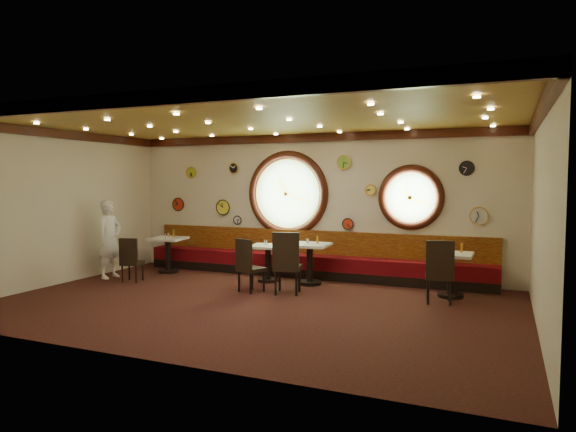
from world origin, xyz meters
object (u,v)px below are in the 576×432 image
object	(u,v)px
chair_b	(248,262)
condiment_a_pepper	(165,236)
table_c	(310,259)
chair_d	(440,268)
condiment_d_pepper	(450,251)
table_b	(268,259)
chair_a	(130,257)
condiment_c_salt	(307,241)
condiment_b_bottle	(273,242)
condiment_c_bottle	(318,240)
condiment_c_pepper	(308,241)
table_d	(451,269)
condiment_a_salt	(168,235)
condiment_a_bottle	(174,233)
condiment_b_pepper	(267,243)
condiment_d_salt	(448,250)
condiment_d_bottle	(462,248)
chair_c	(287,259)
condiment_b_salt	(265,242)
table_a	(168,250)

from	to	relation	value
chair_b	condiment_a_pepper	world-z (taller)	chair_b
table_c	condiment_a_pepper	size ratio (longest dim) A/B	8.37
chair_d	condiment_d_pepper	world-z (taller)	chair_d
table_b	chair_b	world-z (taller)	chair_b
chair_a	condiment_c_salt	distance (m)	3.74
chair_d	condiment_d_pepper	xyz separation A→B (m)	(0.11, 0.62, 0.22)
condiment_b_bottle	condiment_c_bottle	distance (m)	0.98
condiment_c_pepper	condiment_d_pepper	size ratio (longest dim) A/B	1.11
table_d	condiment_a_salt	bearing A→B (deg)	178.57
condiment_a_bottle	condiment_b_pepper	bearing A→B (deg)	-4.13
condiment_a_salt	condiment_c_bottle	xyz separation A→B (m)	(3.74, -0.02, 0.06)
table_b	condiment_d_salt	distance (m)	3.69
chair_b	condiment_b_bottle	distance (m)	1.21
condiment_b_pepper	condiment_c_bottle	xyz separation A→B (m)	(1.11, 0.13, 0.10)
table_c	condiment_a_bottle	bearing A→B (deg)	178.14
chair_a	condiment_b_pepper	xyz separation A→B (m)	(2.61, 1.22, 0.29)
table_b	condiment_d_bottle	size ratio (longest dim) A/B	4.63
condiment_b_pepper	chair_d	bearing A→B (deg)	-10.25
chair_c	condiment_b_pepper	bearing A→B (deg)	118.83
chair_b	condiment_d_pepper	distance (m)	3.79
chair_c	condiment_d_bottle	xyz separation A→B (m)	(3.03, 1.15, 0.23)
table_d	condiment_b_salt	bearing A→B (deg)	178.28
condiment_d_salt	condiment_c_pepper	size ratio (longest dim) A/B	0.99
table_d	condiment_b_bottle	distance (m)	3.65
table_c	condiment_a_salt	bearing A→B (deg)	178.66
condiment_a_pepper	table_d	bearing A→B (deg)	-0.01
chair_a	chair_d	distance (m)	6.27
table_b	chair_d	world-z (taller)	chair_d
table_b	chair_a	distance (m)	2.91
condiment_c_salt	condiment_b_pepper	bearing A→B (deg)	-171.14
table_d	condiment_b_pepper	xyz separation A→B (m)	(-3.77, 0.01, 0.32)
condiment_a_pepper	condiment_d_pepper	size ratio (longest dim) A/B	1.10
condiment_b_pepper	table_a	bearing A→B (deg)	178.71
condiment_b_salt	condiment_a_bottle	world-z (taller)	condiment_a_bottle
table_a	table_b	world-z (taller)	table_a
condiment_a_salt	condiment_b_salt	world-z (taller)	condiment_a_salt
chair_c	condiment_b_salt	xyz separation A→B (m)	(-1.00, 1.13, 0.15)
table_d	condiment_d_salt	size ratio (longest dim) A/B	8.10
table_d	condiment_b_salt	distance (m)	3.88
table_b	condiment_a_salt	size ratio (longest dim) A/B	7.94
condiment_b_bottle	condiment_d_bottle	bearing A→B (deg)	1.11
condiment_a_bottle	table_b	bearing A→B (deg)	-4.11
condiment_c_pepper	table_a	bearing A→B (deg)	-179.96
table_c	condiment_d_salt	bearing A→B (deg)	-0.83
condiment_b_pepper	condiment_c_pepper	bearing A→B (deg)	3.73
table_c	chair_b	world-z (taller)	chair_b
table_a	condiment_a_pepper	world-z (taller)	condiment_a_pepper
condiment_c_salt	condiment_d_salt	bearing A→B (deg)	-2.15
table_c	table_d	size ratio (longest dim) A/B	1.04
chair_c	condiment_c_salt	bearing A→B (deg)	79.18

